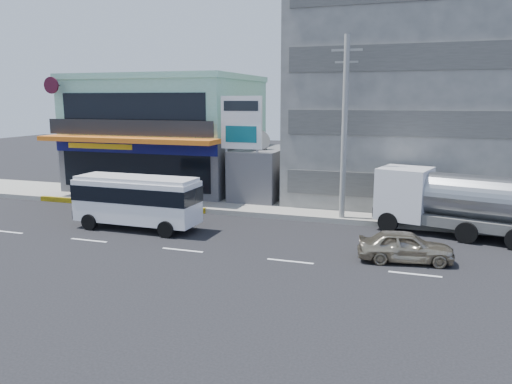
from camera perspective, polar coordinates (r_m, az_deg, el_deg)
ground at (r=22.84m, az=-8.39°, el=-6.59°), size 120.00×120.00×0.00m
sidewalk at (r=30.08m, az=8.47°, el=-2.12°), size 70.00×5.00×0.30m
shop_building at (r=38.00m, az=-9.91°, el=6.33°), size 12.40×11.70×8.00m
concrete_building at (r=34.44m, az=18.79°, el=10.52°), size 16.00×12.00×14.00m
gap_structure at (r=33.35m, az=0.81°, el=2.03°), size 3.00×6.00×3.50m
satellite_dish at (r=32.18m, az=0.28°, el=5.00°), size 1.50×1.50×0.15m
billboard at (r=30.54m, az=-1.67°, el=7.24°), size 2.60×0.18×6.90m
utility_pole_near at (r=27.18m, az=10.07°, el=7.14°), size 1.60×0.30×10.00m
minibus at (r=26.59m, az=-13.47°, el=-0.67°), size 6.64×2.42×2.76m
sedan at (r=21.80m, az=16.70°, el=-5.96°), size 4.08×2.12×1.33m
tanker_truck at (r=26.55m, az=21.73°, el=-0.99°), size 8.47×4.34×3.20m
motorcycle_rider at (r=29.16m, az=-10.64°, el=-1.33°), size 1.94×1.11×2.35m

